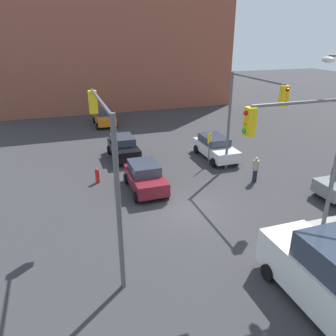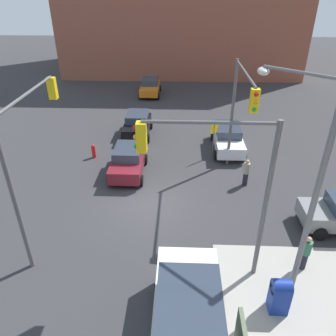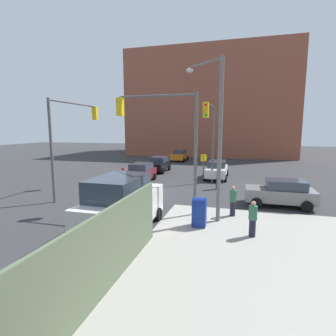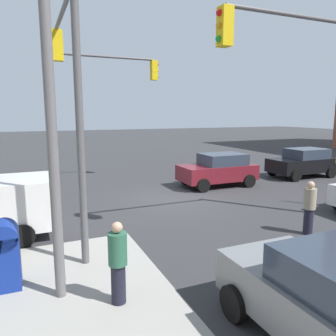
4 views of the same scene
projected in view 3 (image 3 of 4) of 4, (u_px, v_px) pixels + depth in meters
ground_plane at (146, 191)px, 19.79m from camera, size 120.00×120.00×0.00m
sidewalk_corner at (304, 267)px, 8.85m from camera, size 12.00×12.00×0.01m
building_brick_west at (212, 106)px, 48.63m from camera, size 16.00×28.00×17.81m
traffic_signal_nw_corner at (210, 129)px, 20.20m from camera, size 5.54×0.36×6.50m
traffic_signal_se_corner at (72, 129)px, 18.04m from camera, size 5.62×0.36×6.50m
traffic_signal_ne_corner at (164, 130)px, 14.10m from camera, size 0.36×4.64×6.50m
street_lamp_corner at (215, 127)px, 12.92m from camera, size 1.93×2.11×8.00m
warning_sign_two_way at (203, 162)px, 23.75m from camera, size 0.48×0.48×2.40m
mailbox_blue at (199, 211)px, 12.46m from camera, size 0.56×0.64×1.43m
fire_hydrant at (123, 172)px, 25.59m from camera, size 0.26×0.26×0.94m
sedan_orange at (180, 155)px, 38.10m from camera, size 4.08×2.02×1.62m
hatchback_maroon at (140, 172)px, 23.04m from camera, size 3.81×2.02×1.62m
coupe_white at (217, 169)px, 24.75m from camera, size 4.42×2.02×1.62m
coupe_gray at (281, 192)px, 15.76m from camera, size 2.02×3.94×1.62m
sedan_black at (158, 164)px, 28.55m from camera, size 3.85×2.02×1.62m
van_white_delivery at (123, 205)px, 11.65m from camera, size 5.40×2.32×2.62m
pedestrian_crossing at (233, 201)px, 13.96m from camera, size 0.36×0.36×1.63m
pedestrian_waiting at (218, 178)px, 20.21m from camera, size 0.36×0.36×1.63m
pedestrian_walking_north at (253, 218)px, 11.25m from camera, size 0.36×0.36×1.59m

